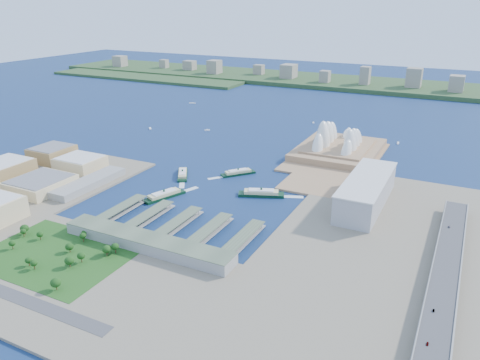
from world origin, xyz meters
The scene contains 26 objects.
ground centered at (0.00, 0.00, 0.00)m, with size 3000.00×3000.00×0.00m, color #0E2342.
west_land centered at (-250.00, -105.00, 1.50)m, with size 220.00×390.00×3.00m, color #786F5C.
south_land centered at (0.00, -210.00, 1.50)m, with size 720.00×180.00×3.00m, color #786F5C.
east_land centered at (240.00, -50.00, 1.50)m, with size 240.00×500.00×3.00m, color #786F5C.
peninsula centered at (107.50, 260.00, 1.50)m, with size 135.00×220.00×3.00m, color #9D7956.
far_shore centered at (0.00, 980.00, 6.00)m, with size 2200.00×260.00×12.00m, color #2D4926.
opera_house centered at (105.00, 280.00, 32.00)m, with size 134.00×180.00×58.00m, color white, non-canonical shape.
toaster_building centered at (195.00, 80.00, 20.50)m, with size 45.00×155.00×35.00m, color #97979D.
expressway centered at (300.00, -60.00, 8.93)m, with size 26.00×340.00×11.85m, color gray, non-canonical shape.
west_buildings centered at (-250.00, -70.00, 16.50)m, with size 200.00×280.00×27.00m, color olive, non-canonical shape.
ferry_wharves centered at (14.00, -75.00, 4.65)m, with size 184.00×90.00×9.30m, color #4D5B44, non-canonical shape.
terminal_building centered at (15.00, -135.00, 9.00)m, with size 200.00×28.00×12.00m, color gray.
park centered at (-60.00, -190.00, 11.00)m, with size 150.00×110.00×16.00m, color #194714, non-canonical shape.
far_skyline centered at (0.00, 960.00, 39.50)m, with size 1900.00×140.00×55.00m, color gray, non-canonical shape.
ferry_a centered at (-74.96, 69.35, 5.07)m, with size 13.64×53.60×10.14m, color black, non-canonical shape.
ferry_b centered at (-3.11, 112.39, 4.98)m, with size 13.40×52.62×9.95m, color black, non-canonical shape.
ferry_c centered at (-51.61, -10.80, 5.67)m, with size 15.26×59.96×11.34m, color black, non-canonical shape.
ferry_d centered at (61.74, 53.23, 5.80)m, with size 15.61×61.33×11.60m, color black, non-canonical shape.
boat_a centered at (-284.66, 269.42, 1.51)m, with size 3.91×15.64×3.02m, color white, non-canonical shape.
boat_b centered at (-173.54, 310.58, 1.49)m, with size 3.87×11.06×2.99m, color white, non-canonical shape.
boat_c centered at (186.52, 389.42, 1.45)m, with size 3.76×12.88×2.90m, color white, non-canonical shape.
boat_d centered at (-342.13, 522.76, 1.37)m, with size 3.55×16.21×2.74m, color white, non-canonical shape.
boat_e centered at (-1.76, 467.23, 1.22)m, with size 3.17×9.98×2.45m, color white, non-canonical shape.
car_a centered at (296.00, -175.74, 15.48)m, with size 1.50×3.72×1.27m, color slate.
car_b centered at (296.00, -132.07, 15.50)m, with size 1.39×3.97×1.31m, color slate.
car_c centered at (296.00, 32.32, 15.52)m, with size 1.89×4.65×1.35m, color slate.
Camera 1 is at (296.80, -479.32, 247.25)m, focal length 35.00 mm.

